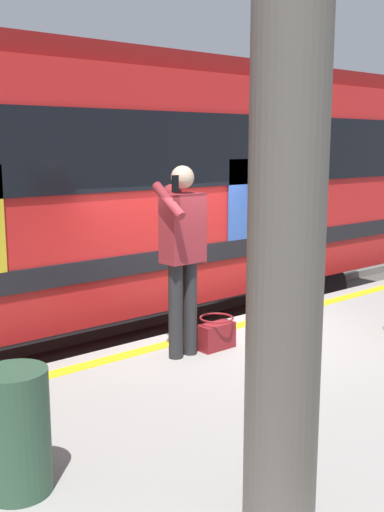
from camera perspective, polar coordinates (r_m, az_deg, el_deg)
name	(u,v)px	position (r m, az deg, el deg)	size (l,w,h in m)	color
ground_plane	(203,399)	(7.44, 1.03, -13.18)	(24.17, 24.17, 0.00)	#4C4742
platform	(328,414)	(6.13, 12.54, -14.15)	(13.78, 3.61, 0.92)	gray
safety_line	(221,330)	(6.91, 2.70, -6.92)	(13.50, 0.16, 0.01)	yellow
track_rail_near	(138,362)	(8.39, -5.06, -9.81)	(17.91, 0.08, 0.16)	slate
track_rail_far	(84,337)	(9.55, -10.04, -7.41)	(17.91, 0.08, 0.16)	slate
train_carriage	(69,181)	(8.21, -11.36, 6.88)	(12.56, 2.86, 3.92)	red
passenger	(182,245)	(5.85, -0.90, 1.02)	(0.57, 0.55, 1.86)	#262628
handbag	(216,334)	(6.27, 2.29, -7.28)	(0.39, 0.35, 0.34)	maroon
station_column	(286,233)	(3.14, 8.79, 2.14)	(0.40, 0.40, 3.24)	#59544C
trash_bin	(17,432)	(3.91, -16.04, -15.46)	(0.40, 0.40, 0.77)	#2D4C38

